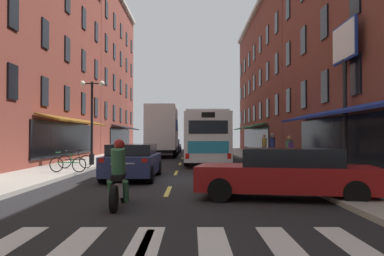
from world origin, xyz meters
name	(u,v)px	position (x,y,z in m)	size (l,w,h in m)	color
ground_plane	(173,181)	(0.00, 0.00, -0.05)	(34.80, 80.00, 0.10)	black
lane_centre_dashes	(173,180)	(0.00, -0.25, 0.00)	(0.14, 73.90, 0.01)	#DBCC4C
crosswalk_near	(144,247)	(0.00, -10.00, 0.00)	(7.10, 2.80, 0.01)	silver
sidewalk_left	(26,178)	(-5.90, 0.00, 0.07)	(3.00, 80.00, 0.14)	#A39E93
sidewalk_right	(321,178)	(5.90, 0.00, 0.07)	(3.00, 80.00, 0.14)	#A39E93
billboard_sign	(345,61)	(7.05, 0.36, 4.83)	(0.40, 2.50, 6.29)	black
transit_bus	(206,137)	(1.65, 10.74, 1.69)	(2.71, 11.68, 3.22)	white
box_truck	(163,132)	(-1.71, 17.90, 2.13)	(2.50, 7.62, 4.23)	white
sedan_near	(133,161)	(-1.65, 0.23, 0.73)	(2.03, 4.76, 1.41)	navy
sedan_mid	(287,173)	(3.35, -5.17, 0.71)	(5.03, 2.66, 1.39)	maroon
sedan_far	(172,146)	(-1.42, 27.17, 0.72)	(2.00, 4.78, 1.43)	navy
motorcycle_rider	(119,178)	(-1.02, -6.41, 0.71)	(0.62, 2.07, 1.66)	black
bicycle_near	(76,161)	(-5.06, 3.97, 0.50)	(1.71, 0.48, 0.91)	black
bicycle_mid	(68,164)	(-4.77, 1.77, 0.50)	(1.71, 0.48, 0.91)	black
pedestrian_near	(290,150)	(5.95, 5.36, 1.00)	(0.36, 0.51, 1.63)	#4C4C51
pedestrian_mid	(273,147)	(5.92, 9.79, 1.07)	(0.36, 0.36, 1.79)	navy
pedestrian_far	(265,146)	(6.13, 13.92, 1.04)	(0.36, 0.36, 1.75)	#4C4C51
street_lamp_twin	(92,118)	(-4.90, 6.62, 2.78)	(1.42, 0.32, 4.74)	black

